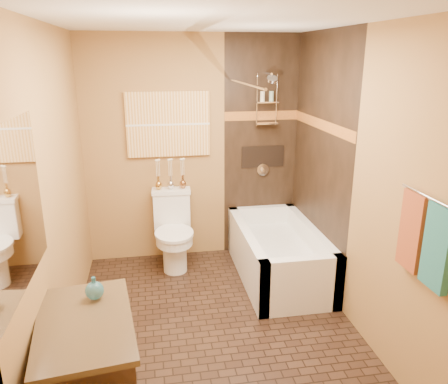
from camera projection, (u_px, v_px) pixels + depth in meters
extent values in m
plane|color=black|center=(215.00, 324.00, 3.84)|extent=(3.00, 3.00, 0.00)
cube|color=#9E6F3D|center=(55.00, 197.00, 3.27)|extent=(0.02, 3.00, 2.50)
cube|color=#9E6F3D|center=(354.00, 182.00, 3.67)|extent=(0.02, 3.00, 2.50)
cube|color=#9E6F3D|center=(193.00, 150.00, 4.88)|extent=(2.40, 0.02, 2.50)
cube|color=#9E6F3D|center=(261.00, 280.00, 2.06)|extent=(2.40, 0.02, 2.50)
plane|color=silver|center=(212.00, 21.00, 3.09)|extent=(3.00, 3.00, 0.00)
cube|color=black|center=(261.00, 148.00, 5.00)|extent=(0.85, 0.01, 2.50)
cube|color=black|center=(319.00, 161.00, 4.37)|extent=(0.01, 1.50, 2.50)
cube|color=brown|center=(262.00, 116.00, 4.87)|extent=(0.85, 0.01, 0.10)
cube|color=brown|center=(321.00, 124.00, 4.26)|extent=(0.01, 1.50, 0.10)
cube|color=black|center=(263.00, 157.00, 5.02)|extent=(0.50, 0.01, 0.25)
cylinder|color=silver|center=(268.00, 74.00, 4.62)|extent=(0.02, 0.26, 0.02)
cylinder|color=silver|center=(272.00, 79.00, 4.49)|extent=(0.11, 0.11, 0.09)
cylinder|color=silver|center=(263.00, 170.00, 5.05)|extent=(0.14, 0.02, 0.14)
cylinder|color=silver|center=(244.00, 83.00, 4.01)|extent=(0.03, 1.55, 0.03)
cylinder|color=silver|center=(429.00, 198.00, 2.61)|extent=(0.02, 0.55, 0.02)
cube|color=#1F6862|center=(438.00, 248.00, 2.57)|extent=(0.05, 0.22, 0.52)
cube|color=maroon|center=(412.00, 231.00, 2.82)|extent=(0.05, 0.22, 0.52)
cube|color=#CA862F|center=(168.00, 124.00, 4.72)|extent=(0.90, 0.04, 0.70)
cube|color=white|center=(17.00, 208.00, 2.28)|extent=(0.01, 1.00, 0.90)
cube|color=white|center=(301.00, 286.00, 3.94)|extent=(0.80, 0.10, 0.55)
cube|color=white|center=(262.00, 228.00, 5.26)|extent=(0.80, 0.10, 0.55)
cube|color=white|center=(246.00, 255.00, 4.54)|extent=(0.10, 1.50, 0.55)
cube|color=white|center=(310.00, 250.00, 4.66)|extent=(0.10, 1.50, 0.55)
cube|color=white|center=(278.00, 261.00, 4.63)|extent=(0.64, 1.34, 0.35)
cube|color=white|center=(172.00, 210.00, 4.93)|extent=(0.41, 0.20, 0.40)
cube|color=white|center=(171.00, 191.00, 4.86)|extent=(0.43, 0.22, 0.04)
cylinder|color=white|center=(175.00, 254.00, 4.74)|extent=(0.26, 0.26, 0.40)
cylinder|color=white|center=(174.00, 238.00, 4.69)|extent=(0.39, 0.39, 0.11)
cylinder|color=white|center=(174.00, 233.00, 4.67)|extent=(0.42, 0.42, 0.03)
cube|color=black|center=(89.00, 379.00, 2.66)|extent=(0.62, 0.90, 0.75)
cube|color=black|center=(84.00, 323.00, 2.55)|extent=(0.65, 0.95, 0.04)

